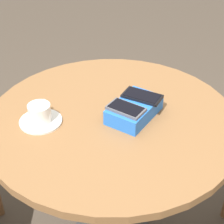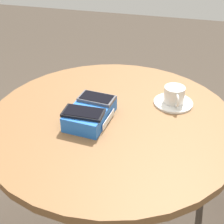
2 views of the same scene
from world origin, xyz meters
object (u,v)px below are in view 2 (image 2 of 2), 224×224
object	(u,v)px
phone_box	(90,113)
coffee_cup	(174,95)
phone_black	(83,113)
phone_gray	(97,98)
round_table	(112,147)
saucer	(173,103)

from	to	relation	value
phone_box	coffee_cup	distance (m)	0.34
phone_box	phone_black	distance (m)	0.06
phone_gray	phone_box	bearing A→B (deg)	171.76
phone_box	phone_gray	bearing A→B (deg)	-8.24
phone_black	phone_box	bearing A→B (deg)	-8.84
round_table	phone_gray	size ratio (longest dim) A/B	6.81
phone_gray	saucer	xyz separation A→B (m)	(0.14, -0.27, -0.06)
phone_box	saucer	world-z (taller)	phone_box
phone_box	phone_black	xyz separation A→B (m)	(-0.05, 0.01, 0.03)
saucer	phone_box	bearing A→B (deg)	124.65
phone_gray	phone_black	bearing A→B (deg)	171.47
round_table	phone_box	size ratio (longest dim) A/B	4.22
phone_black	saucer	xyz separation A→B (m)	(0.24, -0.29, -0.06)
phone_box	phone_black	bearing A→B (deg)	171.16
phone_black	saucer	size ratio (longest dim) A/B	0.93
phone_gray	coffee_cup	distance (m)	0.30
phone_box	saucer	size ratio (longest dim) A/B	1.43
phone_gray	saucer	distance (m)	0.31
phone_box	phone_black	size ratio (longest dim) A/B	1.54
phone_black	phone_gray	world-z (taller)	phone_gray
saucer	coffee_cup	xyz separation A→B (m)	(-0.00, -0.00, 0.04)
coffee_cup	saucer	bearing A→B (deg)	18.35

